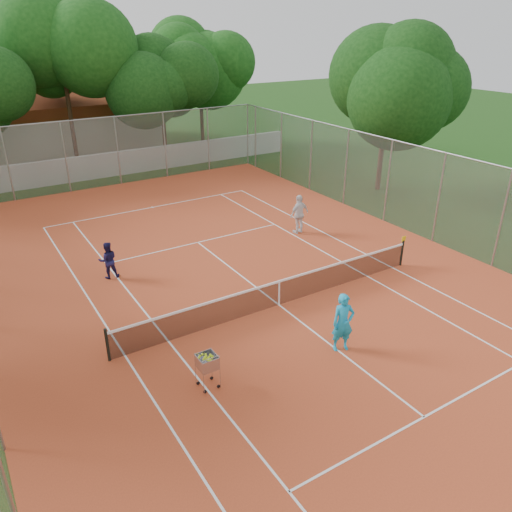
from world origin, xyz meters
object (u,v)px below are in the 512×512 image
player_far_left (108,260)px  clubhouse (41,120)px  player_near (343,323)px  ball_hopper (208,370)px  tennis_net (279,293)px  player_far_right (299,214)px

player_far_left → clubhouse: bearing=-86.5°
player_near → ball_hopper: 4.22m
tennis_net → player_near: size_ratio=6.46×
clubhouse → ball_hopper: (-2.03, -31.53, -1.63)m
ball_hopper → player_far_left: bearing=80.1°
player_far_right → ball_hopper: 11.37m
clubhouse → player_near: bearing=-86.2°
clubhouse → player_far_left: 24.01m
tennis_net → player_near: player_near is taller
player_near → player_far_right: (4.37, 8.07, -0.01)m
tennis_net → player_far_left: bearing=130.1°
tennis_net → clubhouse: 29.12m
player_near → player_far_right: player_near is taller
player_near → player_far_right: bearing=80.4°
player_far_left → player_far_right: player_far_right is taller
tennis_net → player_far_right: size_ratio=6.50×
player_near → player_far_left: player_near is taller
tennis_net → player_far_right: bearing=47.8°
clubhouse → player_near: 32.19m
player_far_left → player_far_right: bearing=-172.1°
clubhouse → ball_hopper: bearing=-93.7°
clubhouse → tennis_net: bearing=-86.1°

